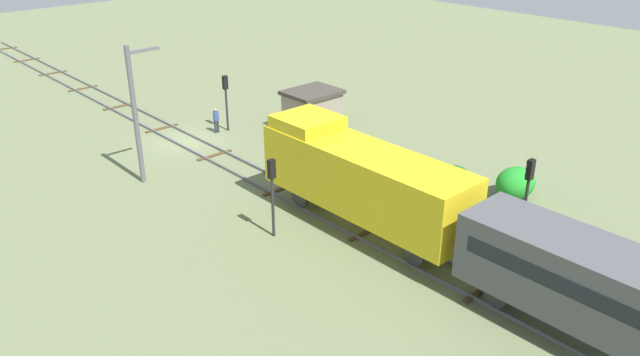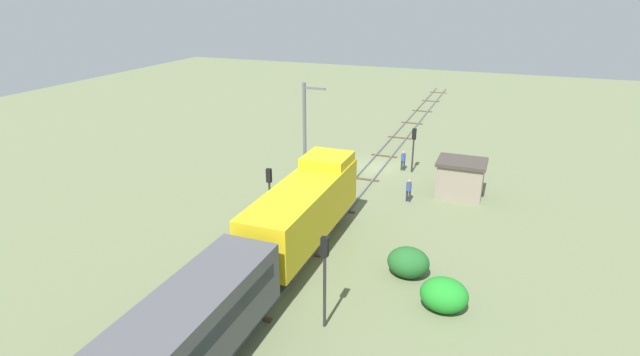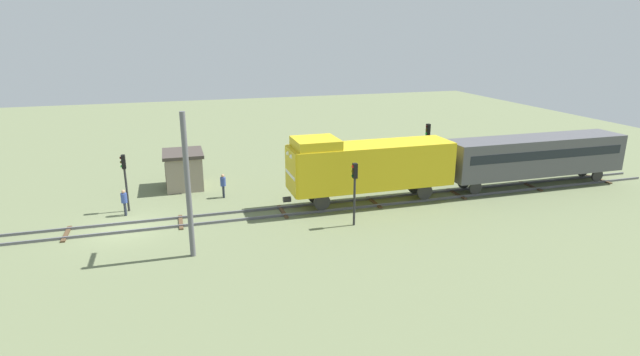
% 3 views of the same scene
% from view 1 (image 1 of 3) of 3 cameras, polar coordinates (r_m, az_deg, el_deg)
% --- Properties ---
extents(ground_plane, '(115.38, 115.38, 0.00)m').
position_cam_1_polar(ground_plane, '(41.14, -12.08, 3.26)').
color(ground_plane, '#66704C').
extents(railway_track, '(2.40, 76.92, 0.16)m').
position_cam_1_polar(railway_track, '(41.11, -12.09, 3.36)').
color(railway_track, '#595960').
rests_on(railway_track, ground).
extents(locomotive, '(2.90, 11.60, 4.60)m').
position_cam_1_polar(locomotive, '(28.64, 3.74, 0.16)').
color(locomotive, gold).
rests_on(locomotive, railway_track).
extents(traffic_signal_near, '(0.32, 0.34, 3.77)m').
position_cam_1_polar(traffic_signal_near, '(41.86, -8.62, 7.73)').
color(traffic_signal_near, '#262628').
rests_on(traffic_signal_near, ground).
extents(traffic_signal_mid, '(0.32, 0.34, 3.87)m').
position_cam_1_polar(traffic_signal_mid, '(28.13, -4.42, -0.50)').
color(traffic_signal_mid, '#262628').
rests_on(traffic_signal_mid, ground).
extents(traffic_signal_far, '(0.32, 0.34, 4.56)m').
position_cam_1_polar(traffic_signal_far, '(27.82, 18.40, -1.06)').
color(traffic_signal_far, '#262628').
rests_on(traffic_signal_far, ground).
extents(worker_near_track, '(0.38, 0.38, 1.70)m').
position_cam_1_polar(worker_near_track, '(42.06, -9.49, 5.40)').
color(worker_near_track, '#262B38').
rests_on(worker_near_track, ground).
extents(worker_by_signal, '(0.38, 0.38, 1.70)m').
position_cam_1_polar(worker_by_signal, '(38.20, -1.88, 3.74)').
color(worker_by_signal, '#262B38').
rests_on(worker_by_signal, ground).
extents(catenary_mast, '(1.94, 0.28, 7.60)m').
position_cam_1_polar(catenary_mast, '(34.57, -16.48, 5.80)').
color(catenary_mast, '#595960').
rests_on(catenary_mast, ground).
extents(relay_hut, '(3.50, 2.90, 2.74)m').
position_cam_1_polar(relay_hut, '(41.90, -0.72, 6.24)').
color(relay_hut, gray).
rests_on(relay_hut, ground).
extents(bush_near, '(2.25, 1.84, 1.64)m').
position_cam_1_polar(bush_near, '(33.49, 11.98, -0.27)').
color(bush_near, '#205C26').
rests_on(bush_near, ground).
extents(bush_mid, '(2.30, 1.88, 1.67)m').
position_cam_1_polar(bush_mid, '(34.06, 17.44, -0.44)').
color(bush_mid, '#1F8726').
rests_on(bush_mid, ground).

